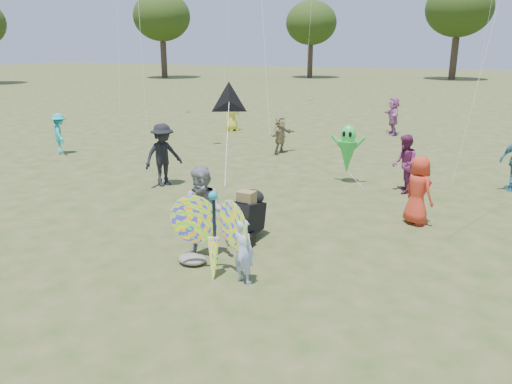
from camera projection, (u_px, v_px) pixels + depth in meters
ground at (235, 272)px, 9.12m from camera, size 160.00×160.00×0.00m
child_girl at (244, 251)px, 8.60m from camera, size 0.49×0.40×1.17m
adult_man at (204, 214)px, 9.47m from camera, size 0.97×0.80×1.83m
grey_bag at (192, 259)px, 9.47m from camera, size 0.55×0.45×0.18m
crowd_a at (418, 190)px, 11.39m from camera, size 0.92×0.90×1.59m
crowd_b at (163, 155)px, 14.44m from camera, size 1.15×1.36×1.83m
crowd_d at (280, 135)px, 18.84m from camera, size 0.83×1.38×1.41m
crowd_e at (404, 164)px, 13.80m from camera, size 0.79×0.92×1.63m
crowd_g at (232, 113)px, 23.64m from camera, size 0.87×0.97×1.66m
crowd_i at (60, 134)px, 18.68m from camera, size 1.11×1.09×1.53m
crowd_j at (393, 116)px, 22.69m from camera, size 1.02×1.66×1.70m
jogging_stroller at (249, 212)px, 10.50m from camera, size 0.56×1.08×1.09m
butterfly_kite at (214, 234)px, 8.79m from camera, size 1.74×0.75×1.77m
delta_kite_rig at (229, 102)px, 10.17m from camera, size 0.95×1.61×1.82m
alien_kite at (347, 151)px, 14.71m from camera, size 1.12×0.69×1.74m
tree_line at (476, 11)px, 45.66m from camera, size 91.78×33.60×10.79m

